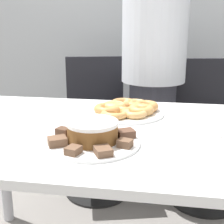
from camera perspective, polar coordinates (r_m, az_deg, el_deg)
wall_back at (r=2.67m, az=5.44°, el=19.51°), size 8.00×0.05×2.60m
table at (r=1.23m, az=-0.38°, el=-7.05°), size 1.49×0.89×0.75m
person_standing at (r=1.97m, az=7.55°, el=6.82°), size 0.39×0.39×1.58m
office_chair_left at (r=2.13m, az=-2.88°, el=-3.12°), size 0.54×0.54×0.91m
office_chair_right at (r=2.10m, az=16.65°, el=-4.02°), size 0.51×0.51×0.91m
plate_cake at (r=1.05m, az=-3.54°, el=-5.55°), size 0.32×0.32×0.01m
plate_donuts at (r=1.39m, az=2.68°, el=-0.16°), size 0.33×0.33×0.01m
frosted_cake at (r=1.04m, az=-3.58°, el=-3.49°), size 0.17×0.17×0.07m
lamington_0 at (r=1.15m, az=-5.11°, el=-2.74°), size 0.06×0.06×0.02m
lamington_1 at (r=1.11m, az=-8.89°, el=-3.59°), size 0.05×0.05×0.03m
lamington_2 at (r=1.02m, az=-9.97°, el=-5.30°), size 0.07×0.07×0.03m
lamington_3 at (r=0.95m, az=-7.09°, el=-6.95°), size 0.05×0.06×0.02m
lamington_4 at (r=0.94m, az=-1.64°, el=-7.15°), size 0.07×0.07×0.02m
lamington_5 at (r=1.00m, az=2.38°, el=-5.73°), size 0.05×0.05×0.02m
lamington_6 at (r=1.08m, az=2.50°, el=-3.93°), size 0.07×0.07×0.03m
lamington_7 at (r=1.14m, az=-0.63°, el=-2.88°), size 0.06×0.06×0.02m
donut_0 at (r=1.38m, az=2.69°, el=0.73°), size 0.12×0.12×0.03m
donut_1 at (r=1.46m, az=2.10°, el=1.55°), size 0.12×0.12×0.03m
donut_2 at (r=1.41m, az=0.40°, el=1.08°), size 0.11×0.11×0.04m
donut_3 at (r=1.36m, az=-0.76°, el=0.55°), size 0.12×0.12×0.04m
donut_4 at (r=1.31m, az=0.59°, el=-0.28°), size 0.12×0.12×0.03m
donut_5 at (r=1.31m, az=4.23°, el=-0.24°), size 0.10×0.10×0.03m
donut_6 at (r=1.35m, az=5.31°, el=0.41°), size 0.11×0.11×0.04m
donut_7 at (r=1.41m, az=6.15°, el=1.05°), size 0.12×0.12×0.04m
donut_8 at (r=1.46m, az=4.25°, el=1.46°), size 0.12×0.12×0.03m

